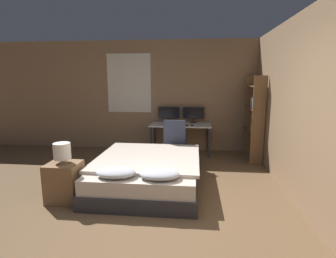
# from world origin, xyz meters

# --- Properties ---
(ground_plane) EXTENTS (20.00, 20.00, 0.00)m
(ground_plane) POSITION_xyz_m (0.00, 0.00, 0.00)
(ground_plane) COLOR brown
(wall_back) EXTENTS (12.00, 0.08, 2.70)m
(wall_back) POSITION_xyz_m (-0.02, 3.65, 1.35)
(wall_back) COLOR #8E7051
(wall_back) RESTS_ON ground_plane
(wall_side_right) EXTENTS (0.06, 12.00, 2.70)m
(wall_side_right) POSITION_xyz_m (2.06, 1.50, 1.35)
(wall_side_right) COLOR #8E7051
(wall_side_right) RESTS_ON ground_plane
(bed) EXTENTS (1.69, 2.02, 0.57)m
(bed) POSITION_xyz_m (-0.18, 1.24, 0.25)
(bed) COLOR #2D2D33
(bed) RESTS_ON ground_plane
(nightstand) EXTENTS (0.45, 0.42, 0.57)m
(nightstand) POSITION_xyz_m (-1.29, 0.59, 0.29)
(nightstand) COLOR brown
(nightstand) RESTS_ON ground_plane
(bedside_lamp) EXTENTS (0.24, 0.24, 0.30)m
(bedside_lamp) POSITION_xyz_m (-1.29, 0.59, 0.75)
(bedside_lamp) COLOR gray
(bedside_lamp) RESTS_ON nightstand
(desk) EXTENTS (1.43, 0.66, 0.72)m
(desk) POSITION_xyz_m (0.25, 3.25, 0.64)
(desk) COLOR beige
(desk) RESTS_ON ground_plane
(monitor_left) EXTENTS (0.52, 0.16, 0.38)m
(monitor_left) POSITION_xyz_m (-0.05, 3.48, 0.95)
(monitor_left) COLOR black
(monitor_left) RESTS_ON desk
(monitor_right) EXTENTS (0.52, 0.16, 0.38)m
(monitor_right) POSITION_xyz_m (0.55, 3.48, 0.95)
(monitor_right) COLOR black
(monitor_right) RESTS_ON desk
(keyboard) EXTENTS (0.37, 0.13, 0.02)m
(keyboard) POSITION_xyz_m (0.25, 3.03, 0.73)
(keyboard) COLOR black
(keyboard) RESTS_ON desk
(computer_mouse) EXTENTS (0.07, 0.05, 0.04)m
(computer_mouse) POSITION_xyz_m (0.53, 3.03, 0.74)
(computer_mouse) COLOR black
(computer_mouse) RESTS_ON desk
(office_chair) EXTENTS (0.52, 0.52, 0.95)m
(office_chair) POSITION_xyz_m (0.18, 2.51, 0.39)
(office_chair) COLOR black
(office_chair) RESTS_ON ground_plane
(bookshelf) EXTENTS (0.27, 0.88, 1.84)m
(bookshelf) POSITION_xyz_m (1.88, 2.93, 1.04)
(bookshelf) COLOR brown
(bookshelf) RESTS_ON ground_plane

